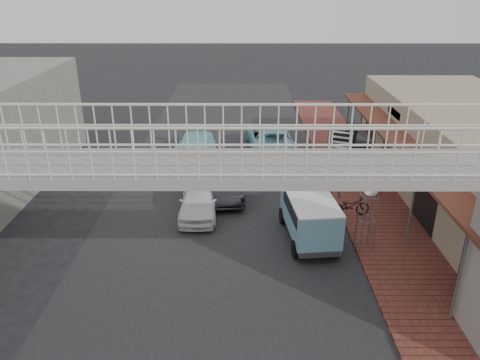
{
  "coord_description": "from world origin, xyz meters",
  "views": [
    {
      "loc": [
        0.88,
        -13.81,
        9.05
      ],
      "look_at": [
        0.81,
        3.0,
        1.8
      ],
      "focal_mm": 35.0,
      "sensor_mm": 36.0,
      "label": 1
    }
  ],
  "objects_px": {
    "motorcycle_far": "(333,167)",
    "arrow_sign": "(363,142)",
    "angkot_curb": "(270,138)",
    "white_hatchback": "(199,200)",
    "street_clock": "(370,190)",
    "angkot_far": "(194,151)",
    "dark_sedan": "(224,177)",
    "motorcycle_near": "(350,206)",
    "angkot_van": "(310,212)"
  },
  "relations": [
    {
      "from": "motorcycle_far",
      "to": "motorcycle_near",
      "type": "bearing_deg",
      "value": -156.1
    },
    {
      "from": "angkot_van",
      "to": "motorcycle_near",
      "type": "relative_size",
      "value": 2.28
    },
    {
      "from": "dark_sedan",
      "to": "motorcycle_far",
      "type": "xyz_separation_m",
      "value": [
        5.23,
        1.48,
        -0.1
      ]
    },
    {
      "from": "white_hatchback",
      "to": "arrow_sign",
      "type": "height_order",
      "value": "arrow_sign"
    },
    {
      "from": "angkot_curb",
      "to": "motorcycle_far",
      "type": "height_order",
      "value": "angkot_curb"
    },
    {
      "from": "angkot_curb",
      "to": "angkot_far",
      "type": "bearing_deg",
      "value": 22.13
    },
    {
      "from": "angkot_curb",
      "to": "arrow_sign",
      "type": "distance_m",
      "value": 7.84
    },
    {
      "from": "angkot_far",
      "to": "motorcycle_far",
      "type": "height_order",
      "value": "angkot_far"
    },
    {
      "from": "motorcycle_near",
      "to": "arrow_sign",
      "type": "relative_size",
      "value": 0.49
    },
    {
      "from": "arrow_sign",
      "to": "white_hatchback",
      "type": "bearing_deg",
      "value": -148.15
    },
    {
      "from": "street_clock",
      "to": "dark_sedan",
      "type": "bearing_deg",
      "value": 127.3
    },
    {
      "from": "motorcycle_far",
      "to": "arrow_sign",
      "type": "relative_size",
      "value": 0.56
    },
    {
      "from": "white_hatchback",
      "to": "angkot_far",
      "type": "height_order",
      "value": "angkot_far"
    },
    {
      "from": "white_hatchback",
      "to": "motorcycle_far",
      "type": "distance_m",
      "value": 7.16
    },
    {
      "from": "dark_sedan",
      "to": "street_clock",
      "type": "relative_size",
      "value": 1.69
    },
    {
      "from": "dark_sedan",
      "to": "motorcycle_near",
      "type": "xyz_separation_m",
      "value": [
        5.23,
        -2.43,
        -0.23
      ]
    },
    {
      "from": "angkot_van",
      "to": "street_clock",
      "type": "distance_m",
      "value": 2.39
    },
    {
      "from": "white_hatchback",
      "to": "angkot_curb",
      "type": "bearing_deg",
      "value": 65.43
    },
    {
      "from": "street_clock",
      "to": "angkot_curb",
      "type": "bearing_deg",
      "value": 95.34
    },
    {
      "from": "angkot_far",
      "to": "motorcycle_far",
      "type": "relative_size",
      "value": 2.65
    },
    {
      "from": "white_hatchback",
      "to": "arrow_sign",
      "type": "xyz_separation_m",
      "value": [
        6.84,
        1.03,
        2.17
      ]
    },
    {
      "from": "white_hatchback",
      "to": "motorcycle_far",
      "type": "bearing_deg",
      "value": 29.09
    },
    {
      "from": "angkot_curb",
      "to": "motorcycle_far",
      "type": "xyz_separation_m",
      "value": [
        2.8,
        -4.19,
        -0.08
      ]
    },
    {
      "from": "motorcycle_near",
      "to": "motorcycle_far",
      "type": "height_order",
      "value": "motorcycle_far"
    },
    {
      "from": "white_hatchback",
      "to": "dark_sedan",
      "type": "height_order",
      "value": "dark_sedan"
    },
    {
      "from": "angkot_van",
      "to": "angkot_far",
      "type": "bearing_deg",
      "value": 116.69
    },
    {
      "from": "street_clock",
      "to": "angkot_far",
      "type": "bearing_deg",
      "value": 119.36
    },
    {
      "from": "angkot_van",
      "to": "arrow_sign",
      "type": "relative_size",
      "value": 1.12
    },
    {
      "from": "dark_sedan",
      "to": "arrow_sign",
      "type": "distance_m",
      "value": 6.32
    },
    {
      "from": "white_hatchback",
      "to": "angkot_van",
      "type": "height_order",
      "value": "angkot_van"
    },
    {
      "from": "dark_sedan",
      "to": "angkot_curb",
      "type": "relative_size",
      "value": 0.86
    },
    {
      "from": "dark_sedan",
      "to": "arrow_sign",
      "type": "xyz_separation_m",
      "value": [
        5.88,
        -1.07,
        2.05
      ]
    },
    {
      "from": "angkot_curb",
      "to": "dark_sedan",
      "type": "bearing_deg",
      "value": 63.31
    },
    {
      "from": "arrow_sign",
      "to": "street_clock",
      "type": "bearing_deg",
      "value": -76.23
    },
    {
      "from": "white_hatchback",
      "to": "angkot_far",
      "type": "relative_size",
      "value": 0.76
    },
    {
      "from": "white_hatchback",
      "to": "angkot_van",
      "type": "distance_m",
      "value": 4.8
    },
    {
      "from": "motorcycle_near",
      "to": "white_hatchback",
      "type": "bearing_deg",
      "value": 80.79
    },
    {
      "from": "angkot_van",
      "to": "white_hatchback",
      "type": "bearing_deg",
      "value": 148.27
    },
    {
      "from": "angkot_van",
      "to": "motorcycle_far",
      "type": "bearing_deg",
      "value": 65.54
    },
    {
      "from": "angkot_curb",
      "to": "motorcycle_far",
      "type": "distance_m",
      "value": 5.04
    },
    {
      "from": "dark_sedan",
      "to": "angkot_curb",
      "type": "distance_m",
      "value": 6.17
    },
    {
      "from": "angkot_far",
      "to": "motorcycle_near",
      "type": "relative_size",
      "value": 3.01
    },
    {
      "from": "angkot_curb",
      "to": "motorcycle_near",
      "type": "distance_m",
      "value": 8.57
    },
    {
      "from": "motorcycle_far",
      "to": "dark_sedan",
      "type": "bearing_deg",
      "value": 129.72
    },
    {
      "from": "arrow_sign",
      "to": "angkot_curb",
      "type": "bearing_deg",
      "value": 140.34
    },
    {
      "from": "motorcycle_far",
      "to": "street_clock",
      "type": "height_order",
      "value": "street_clock"
    },
    {
      "from": "angkot_curb",
      "to": "street_clock",
      "type": "distance_m",
      "value": 11.08
    },
    {
      "from": "angkot_far",
      "to": "street_clock",
      "type": "height_order",
      "value": "street_clock"
    },
    {
      "from": "angkot_far",
      "to": "motorcycle_far",
      "type": "xyz_separation_m",
      "value": [
        6.93,
        -2.21,
        -0.06
      ]
    },
    {
      "from": "angkot_van",
      "to": "street_clock",
      "type": "xyz_separation_m",
      "value": [
        1.9,
        -0.74,
        1.24
      ]
    }
  ]
}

